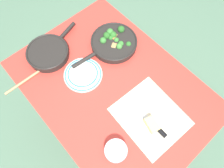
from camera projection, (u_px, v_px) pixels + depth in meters
name	position (u px, v px, depth m)	size (l,w,h in m)	color
ground_plane	(112.00, 119.00, 1.84)	(14.00, 14.00, 0.00)	#51755B
dining_table_red	(112.00, 92.00, 1.24)	(1.14, 0.82, 0.76)	red
skillet_broccoli	(113.00, 42.00, 1.24)	(0.29, 0.45, 0.07)	black
skillet_eggs	(48.00, 53.00, 1.21)	(0.26, 0.39, 0.05)	black
wooden_spoon	(37.00, 72.00, 1.18)	(0.04, 0.34, 0.02)	tan
parchment_sheet	(150.00, 116.00, 1.07)	(0.37, 0.33, 0.00)	beige
grater_knife	(154.00, 125.00, 1.05)	(0.23, 0.03, 0.02)	silver
cheese_block	(152.00, 124.00, 1.04)	(0.09, 0.07, 0.04)	#EFD67A
dinner_plate_stack	(83.00, 74.00, 1.17)	(0.23, 0.23, 0.03)	silver
prep_bowl_steel	(116.00, 151.00, 0.98)	(0.11, 0.11, 0.05)	#B7B7BC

